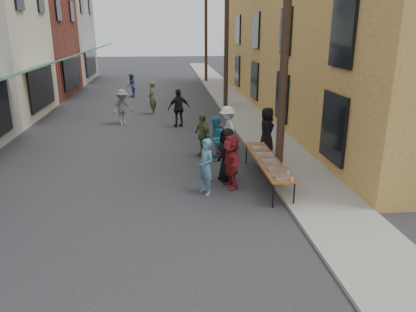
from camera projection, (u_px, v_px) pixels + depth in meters
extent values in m
plane|color=#28282B|center=(141.00, 225.00, 10.06)|extent=(120.00, 120.00, 0.00)
cube|color=gray|center=(237.00, 106.00, 24.75)|extent=(2.20, 60.00, 0.10)
cube|color=maroon|center=(7.00, 37.00, 27.75)|extent=(8.00, 8.00, 8.00)
cube|color=gray|center=(40.00, 29.00, 35.18)|extent=(8.00, 8.00, 9.00)
cube|color=#AC773D|center=(348.00, 21.00, 22.89)|extent=(10.00, 28.00, 10.00)
cylinder|color=#2D2116|center=(286.00, 34.00, 11.96)|extent=(0.26, 0.26, 9.00)
cylinder|color=#2D2116|center=(226.00, 30.00, 23.32)|extent=(0.26, 0.26, 9.00)
cylinder|color=#2D2116|center=(206.00, 29.00, 34.69)|extent=(0.26, 0.26, 9.00)
cube|color=brown|center=(267.00, 160.00, 12.62)|extent=(0.70, 4.00, 0.04)
cylinder|color=black|center=(273.00, 196.00, 10.92)|extent=(0.04, 0.04, 0.71)
cylinder|color=black|center=(294.00, 195.00, 10.98)|extent=(0.04, 0.04, 0.71)
cylinder|color=black|center=(246.00, 154.00, 14.48)|extent=(0.04, 0.04, 0.71)
cylinder|color=black|center=(262.00, 153.00, 14.54)|extent=(0.04, 0.04, 0.71)
cube|color=maroon|center=(282.00, 177.00, 11.04)|extent=(0.50, 0.33, 0.08)
cube|color=#B2B2B7|center=(276.00, 169.00, 11.65)|extent=(0.50, 0.33, 0.08)
cube|color=tan|center=(270.00, 161.00, 12.31)|extent=(0.50, 0.33, 0.08)
cube|color=#B2B2B7|center=(264.00, 154.00, 12.98)|extent=(0.50, 0.33, 0.08)
cube|color=tan|center=(260.00, 148.00, 13.64)|extent=(0.50, 0.33, 0.08)
cylinder|color=#A57F26|center=(277.00, 181.00, 10.73)|extent=(0.07, 0.07, 0.08)
cylinder|color=#A57F26|center=(276.00, 180.00, 10.83)|extent=(0.07, 0.07, 0.08)
cylinder|color=#A57F26|center=(275.00, 179.00, 10.92)|extent=(0.07, 0.07, 0.08)
cylinder|color=tan|center=(292.00, 179.00, 10.81)|extent=(0.08, 0.08, 0.12)
imported|color=black|center=(227.00, 155.00, 12.72)|extent=(0.76, 0.96, 1.72)
imported|color=#5688A7|center=(206.00, 167.00, 11.72)|extent=(0.63, 0.72, 1.67)
imported|color=teal|center=(215.00, 139.00, 14.72)|extent=(0.66, 0.82, 1.64)
imported|color=white|center=(228.00, 130.00, 15.65)|extent=(0.80, 1.24, 1.81)
imported|color=#5A643A|center=(202.00, 135.00, 15.14)|extent=(0.79, 1.04, 1.65)
imported|color=maroon|center=(231.00, 161.00, 12.19)|extent=(0.79, 1.61, 1.66)
imported|color=black|center=(267.00, 130.00, 15.33)|extent=(0.63, 0.89, 1.73)
imported|color=slate|center=(122.00, 107.00, 20.13)|extent=(1.28, 1.24, 1.76)
imported|color=black|center=(179.00, 108.00, 19.62)|extent=(1.17, 0.74, 1.86)
imported|color=brown|center=(152.00, 98.00, 22.50)|extent=(0.46, 0.68, 1.83)
imported|color=#414C7E|center=(131.00, 86.00, 27.91)|extent=(0.69, 0.84, 1.63)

